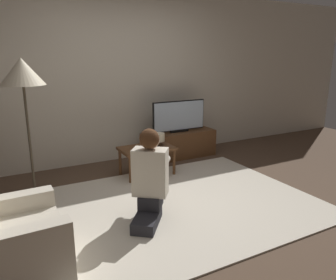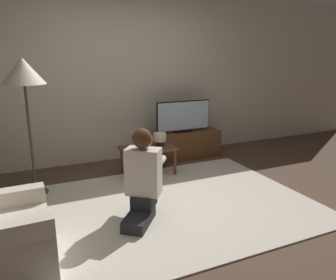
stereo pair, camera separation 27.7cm
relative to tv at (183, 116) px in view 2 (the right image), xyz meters
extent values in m
plane|color=brown|center=(-0.88, -1.52, -0.68)|extent=(10.00, 10.00, 0.00)
cube|color=beige|center=(-0.88, 0.41, 0.62)|extent=(10.00, 0.06, 2.60)
cube|color=beige|center=(-0.88, -1.52, -0.68)|extent=(2.99, 2.30, 0.02)
cube|color=brown|center=(0.00, 0.00, -0.47)|extent=(1.22, 0.37, 0.43)
cube|color=black|center=(0.00, 0.00, -0.23)|extent=(0.31, 0.08, 0.04)
cube|color=black|center=(0.00, 0.00, 0.01)|extent=(0.92, 0.03, 0.48)
cube|color=silver|center=(0.00, 0.00, 0.01)|extent=(0.89, 0.04, 0.45)
cube|color=brown|center=(-0.80, -0.50, -0.30)|extent=(0.73, 0.46, 0.04)
cylinder|color=brown|center=(-1.12, -0.69, -0.50)|extent=(0.04, 0.04, 0.37)
cylinder|color=brown|center=(-0.47, -0.69, -0.50)|extent=(0.04, 0.04, 0.37)
cylinder|color=brown|center=(-1.12, -0.31, -0.50)|extent=(0.04, 0.04, 0.37)
cylinder|color=brown|center=(-0.47, -0.31, -0.50)|extent=(0.04, 0.04, 0.37)
cylinder|color=#4C4233|center=(-2.27, -0.57, -0.67)|extent=(0.28, 0.28, 0.03)
cylinder|color=#4C4233|center=(-2.27, -0.57, 0.11)|extent=(0.03, 0.03, 1.53)
cone|color=beige|center=(-2.27, -0.57, 0.78)|extent=(0.47, 0.47, 0.29)
cube|color=beige|center=(-2.58, -2.00, -0.48)|extent=(0.75, 0.78, 0.40)
cube|color=beige|center=(-2.57, -2.31, -0.41)|extent=(0.73, 0.16, 0.54)
cube|color=beige|center=(-2.59, -1.69, -0.41)|extent=(0.73, 0.16, 0.54)
cube|color=#232328|center=(-1.39, -1.79, -0.61)|extent=(0.45, 0.49, 0.11)
cube|color=#232328|center=(-1.29, -1.65, -0.49)|extent=(0.32, 0.32, 0.14)
cube|color=beige|center=(-1.29, -1.65, -0.18)|extent=(0.39, 0.37, 0.48)
sphere|color=tan|center=(-1.29, -1.65, 0.15)|extent=(0.19, 0.19, 0.19)
sphere|color=#4C2D19|center=(-1.30, -1.67, 0.17)|extent=(0.20, 0.20, 0.20)
cube|color=black|center=(-1.06, -1.36, -0.16)|extent=(0.13, 0.11, 0.04)
cylinder|color=beige|center=(-1.05, -1.52, -0.16)|extent=(0.24, 0.28, 0.07)
cylinder|color=beige|center=(-1.21, -1.39, -0.16)|extent=(0.24, 0.28, 0.07)
cylinder|color=#4C3823|center=(-0.61, -0.48, -0.25)|extent=(0.10, 0.10, 0.06)
cylinder|color=beige|center=(-0.61, -0.48, -0.17)|extent=(0.18, 0.18, 0.11)
cube|color=black|center=(-0.67, -0.59, -0.27)|extent=(0.04, 0.15, 0.02)
camera|label=1|loc=(-2.58, -4.44, 0.96)|focal=35.00mm
camera|label=2|loc=(-2.34, -4.56, 0.96)|focal=35.00mm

